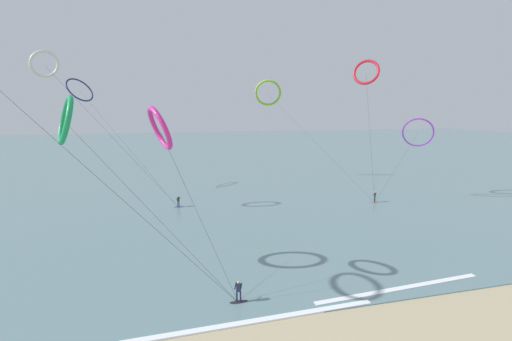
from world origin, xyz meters
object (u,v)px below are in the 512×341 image
(surfer_coral, at_px, (375,198))
(kite_magenta, at_px, (160,128))
(surfer_charcoal, at_px, (239,293))
(kite_navy, at_px, (80,90))
(surfer_cobalt, at_px, (178,202))
(kite_ivory, at_px, (45,64))
(kite_lime, at_px, (268,93))
(kite_crimson, at_px, (366,72))
(kite_violet, at_px, (418,132))
(kite_emerald, at_px, (65,120))

(surfer_coral, xyz_separation_m, kite_magenta, (-30.76, -18.43, 11.97))
(surfer_charcoal, relative_size, kite_navy, 0.09)
(surfer_cobalt, relative_size, kite_magenta, 0.12)
(kite_ivory, bearing_deg, kite_lime, 169.05)
(surfer_coral, distance_m, kite_ivory, 49.39)
(surfer_coral, relative_size, kite_magenta, 0.12)
(kite_lime, bearing_deg, surfer_cobalt, 57.49)
(kite_ivory, relative_size, kite_lime, 0.93)
(kite_magenta, bearing_deg, surfer_coral, -74.93)
(surfer_charcoal, bearing_deg, kite_magenta, -11.05)
(kite_crimson, bearing_deg, surfer_coral, -15.21)
(kite_magenta, relative_size, kite_ivory, 0.67)
(surfer_charcoal, relative_size, surfer_cobalt, 1.00)
(surfer_coral, distance_m, kite_navy, 51.65)
(surfer_cobalt, height_order, kite_ivory, kite_ivory)
(kite_violet, xyz_separation_m, kite_lime, (-17.92, 21.47, 6.73))
(surfer_cobalt, distance_m, kite_magenta, 25.88)
(kite_crimson, bearing_deg, kite_ivory, -140.00)
(surfer_charcoal, bearing_deg, kite_lime, -83.00)
(surfer_coral, height_order, kite_crimson, kite_crimson)
(surfer_coral, xyz_separation_m, kite_navy, (-44.91, 19.34, 16.64))
(kite_violet, xyz_separation_m, kite_emerald, (-44.74, -15.12, 2.61))
(kite_navy, bearing_deg, kite_emerald, -131.31)
(kite_ivory, distance_m, kite_crimson, 44.05)
(kite_magenta, distance_m, kite_lime, 44.65)
(kite_navy, bearing_deg, kite_violet, -73.16)
(kite_ivory, bearing_deg, surfer_cobalt, 141.79)
(kite_ivory, height_order, kite_lime, kite_ivory)
(kite_violet, bearing_deg, surfer_charcoal, 73.11)
(surfer_coral, height_order, kite_navy, kite_navy)
(surfer_coral, distance_m, kite_violet, 11.98)
(kite_magenta, distance_m, kite_crimson, 36.59)
(surfer_charcoal, distance_m, kite_violet, 40.43)
(kite_emerald, bearing_deg, kite_magenta, 45.30)
(kite_navy, bearing_deg, surfer_charcoal, -117.66)
(surfer_coral, distance_m, kite_magenta, 37.80)
(kite_navy, distance_m, kite_magenta, 40.60)
(kite_ivory, xyz_separation_m, kite_lime, (34.12, 16.59, -2.38))
(kite_magenta, bearing_deg, surfer_charcoal, -142.14)
(kite_ivory, height_order, kite_crimson, kite_crimson)
(kite_lime, bearing_deg, surfer_charcoal, 86.45)
(kite_navy, height_order, kite_magenta, kite_navy)
(surfer_coral, xyz_separation_m, kite_lime, (-11.21, 21.44, 16.66))
(surfer_charcoal, xyz_separation_m, kite_ivory, (-19.73, 27.07, 19.03))
(surfer_coral, height_order, kite_violet, kite_violet)
(surfer_cobalt, distance_m, kite_lime, 30.00)
(kite_crimson, distance_m, kite_emerald, 41.08)
(kite_ivory, distance_m, kite_violet, 53.05)
(surfer_cobalt, distance_m, kite_violet, 37.83)
(kite_navy, distance_m, kite_ivory, 14.69)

